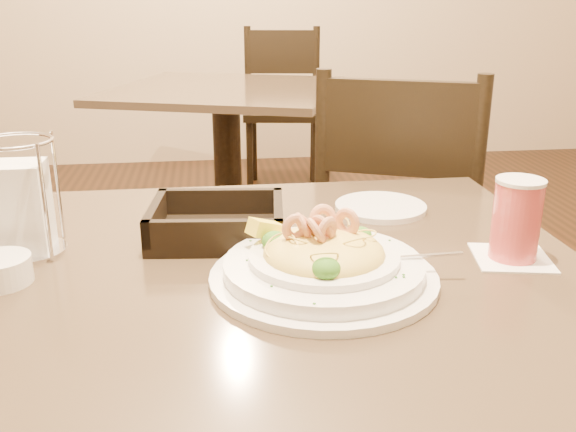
{
  "coord_description": "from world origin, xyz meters",
  "views": [
    {
      "loc": [
        -0.11,
        -0.83,
        1.1
      ],
      "look_at": [
        0.0,
        0.02,
        0.8
      ],
      "focal_mm": 40.0,
      "sensor_mm": 36.0,
      "label": 1
    }
  ],
  "objects": [
    {
      "name": "main_table",
      "position": [
        0.0,
        0.0,
        0.49
      ],
      "size": [
        0.9,
        0.9,
        0.72
      ],
      "color": "black",
      "rests_on": "ground"
    },
    {
      "name": "background_table",
      "position": [
        -0.03,
        1.91,
        0.49
      ],
      "size": [
        1.14,
        1.14,
        0.72
      ],
      "rotation": [
        0.0,
        0.0,
        -0.33
      ],
      "color": "black",
      "rests_on": "ground"
    },
    {
      "name": "dining_chair_near",
      "position": [
        0.38,
        0.71,
        0.5
      ],
      "size": [
        0.55,
        0.55,
        0.93
      ],
      "rotation": [
        0.0,
        0.0,
        2.75
      ],
      "color": "black",
      "rests_on": "ground"
    },
    {
      "name": "dining_chair_far",
      "position": [
        0.31,
        2.72,
        0.5
      ],
      "size": [
        0.47,
        0.47,
        0.93
      ],
      "rotation": [
        0.0,
        0.0,
        3.0
      ],
      "color": "black",
      "rests_on": "ground"
    },
    {
      "name": "pasta_bowl",
      "position": [
        0.04,
        -0.03,
        0.75
      ],
      "size": [
        0.35,
        0.32,
        0.1
      ],
      "rotation": [
        0.0,
        0.0,
        -0.25
      ],
      "color": "white",
      "rests_on": "main_table"
    },
    {
      "name": "drink_glass",
      "position": [
        0.34,
        0.01,
        0.78
      ],
      "size": [
        0.13,
        0.13,
        0.12
      ],
      "rotation": [
        0.0,
        0.0,
        -0.2
      ],
      "color": "white",
      "rests_on": "main_table"
    },
    {
      "name": "bread_basket",
      "position": [
        -0.1,
        0.15,
        0.74
      ],
      "size": [
        0.23,
        0.19,
        0.06
      ],
      "rotation": [
        0.0,
        0.0,
        -0.1
      ],
      "color": "black",
      "rests_on": "main_table"
    },
    {
      "name": "napkin_caddy",
      "position": [
        -0.39,
        0.13,
        0.79
      ],
      "size": [
        0.11,
        0.11,
        0.18
      ],
      "rotation": [
        0.0,
        0.0,
        -0.23
      ],
      "color": "silver",
      "rests_on": "main_table"
    },
    {
      "name": "side_plate",
      "position": [
        0.2,
        0.26,
        0.72
      ],
      "size": [
        0.18,
        0.18,
        0.01
      ],
      "primitive_type": "cylinder",
      "rotation": [
        0.0,
        0.0,
        -0.09
      ],
      "color": "white",
      "rests_on": "main_table"
    },
    {
      "name": "butter_ramekin",
      "position": [
        -0.4,
        0.02,
        0.74
      ],
      "size": [
        0.1,
        0.1,
        0.04
      ],
      "primitive_type": "cylinder",
      "rotation": [
        0.0,
        0.0,
        0.14
      ],
      "color": "white",
      "rests_on": "main_table"
    }
  ]
}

